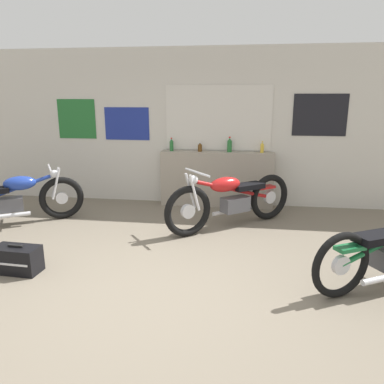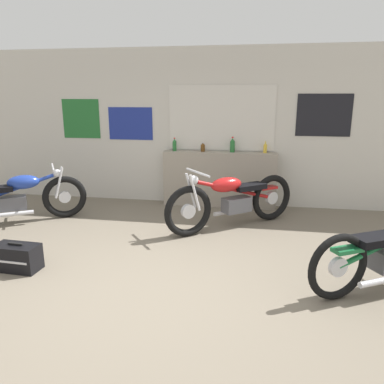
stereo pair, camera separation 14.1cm
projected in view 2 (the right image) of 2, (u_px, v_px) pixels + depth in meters
The scene contains 10 objects.
ground_plane at pixel (146, 293), 3.83m from camera, with size 24.00×24.00×0.00m, color #706656.
wall_back at pixel (199, 127), 6.78m from camera, with size 10.00×0.07×2.80m.
sill_counter at pixel (219, 179), 6.77m from camera, with size 2.03×0.28×0.99m.
bottle_leftmost at pixel (175, 145), 6.77m from camera, with size 0.07×0.07×0.24m.
bottle_left_center at pixel (203, 147), 6.69m from camera, with size 0.07×0.07×0.17m.
bottle_center at pixel (232, 145), 6.61m from camera, with size 0.08×0.08×0.27m.
bottle_right_center at pixel (265, 148), 6.53m from camera, with size 0.06×0.06×0.20m.
motorcycle_red at pixel (233, 200), 5.65m from camera, with size 1.84×1.49×0.94m.
motorcycle_blue at pixel (17, 197), 5.88m from camera, with size 1.85×1.20×0.87m.
hard_case_black at pixel (17, 257), 4.32m from camera, with size 0.53×0.29×0.33m.
Camera 2 is at (1.04, -3.32, 1.97)m, focal length 35.00 mm.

